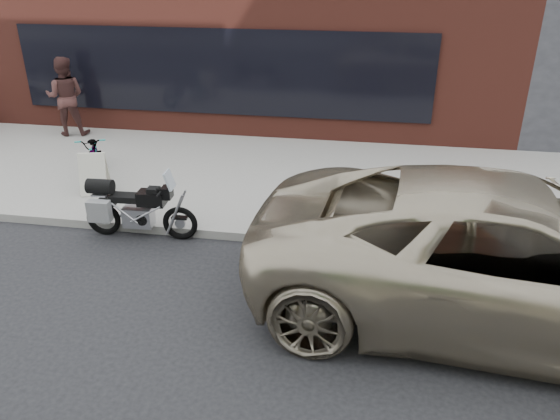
{
  "coord_description": "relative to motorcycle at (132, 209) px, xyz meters",
  "views": [
    {
      "loc": [
        1.6,
        -3.64,
        4.38
      ],
      "look_at": [
        0.38,
        3.55,
        0.85
      ],
      "focal_mm": 35.0,
      "sensor_mm": 36.0,
      "label": 1
    }
  ],
  "objects": [
    {
      "name": "sandwich_sign",
      "position": [
        -1.32,
        1.3,
        0.03
      ],
      "size": [
        0.59,
        0.55,
        0.79
      ],
      "rotation": [
        0.0,
        0.0,
        0.23
      ],
      "color": "beige",
      "rests_on": "near_sidewalk"
    },
    {
      "name": "bicycle_front",
      "position": [
        -1.77,
        2.2,
        0.06
      ],
      "size": [
        1.22,
        1.73,
        0.86
      ],
      "primitive_type": "imported",
      "rotation": [
        0.0,
        0.0,
        0.44
      ],
      "color": "gray",
      "rests_on": "near_sidewalk"
    },
    {
      "name": "near_sidewalk",
      "position": [
        2.13,
        3.13,
        -0.44
      ],
      "size": [
        44.0,
        6.0,
        0.15
      ],
      "primitive_type": "cube",
      "color": "gray",
      "rests_on": "ground"
    },
    {
      "name": "cafe_patron_left",
      "position": [
        -3.6,
        4.55,
        0.58
      ],
      "size": [
        1.08,
        0.94,
        1.9
      ],
      "primitive_type": "imported",
      "rotation": [
        0.0,
        0.0,
        3.41
      ],
      "color": "#442724",
      "rests_on": "near_sidewalk"
    },
    {
      "name": "motorcycle",
      "position": [
        0.0,
        0.0,
        0.0
      ],
      "size": [
        1.9,
        0.66,
        1.2
      ],
      "rotation": [
        0.0,
        0.0,
        0.04
      ],
      "color": "black",
      "rests_on": "ground"
    },
    {
      "name": "minivan",
      "position": [
        5.63,
        -1.27,
        0.39
      ],
      "size": [
        6.82,
        3.6,
        1.83
      ],
      "primitive_type": "imported",
      "rotation": [
        0.0,
        0.0,
        1.48
      ],
      "color": "tan",
      "rests_on": "ground"
    },
    {
      "name": "storefront",
      "position": [
        0.13,
        10.11,
        1.73
      ],
      "size": [
        14.0,
        10.07,
        4.5
      ],
      "color": "maroon",
      "rests_on": "ground"
    }
  ]
}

